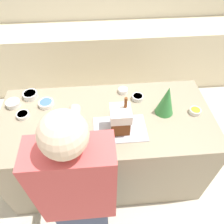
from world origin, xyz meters
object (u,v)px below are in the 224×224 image
Objects in this scene: candy_bowl_beside_tree at (46,103)px; candy_bowl_near_tray_right at (138,97)px; decorative_tree at (167,100)px; mug at (58,150)px; candy_bowl_far_right at (30,95)px; person at (81,200)px; gingerbread_house at (120,119)px; baking_tray at (120,129)px; candy_bowl_front_corner at (13,103)px; candy_bowl_far_left at (123,90)px; candy_bowl_near_tray_left at (23,115)px; candy_bowl_center_rear at (195,111)px.

candy_bowl_near_tray_right is (0.84, 0.01, 0.00)m from candy_bowl_beside_tree.
mug is (-0.89, -0.35, -0.10)m from decorative_tree.
decorative_tree is at bearing -13.67° from candy_bowl_far_right.
gingerbread_house is at bearing 59.82° from person.
baking_tray is at bearing -120.40° from candy_bowl_near_tray_right.
decorative_tree reaches higher than candy_bowl_far_right.
candy_bowl_front_corner is (-1.34, 0.19, -0.11)m from decorative_tree.
mug reaches higher than candy_bowl_front_corner.
decorative_tree reaches higher than mug.
candy_bowl_far_left is at bearing 9.42° from candy_bowl_beside_tree.
baking_tray is 4.17× the size of candy_bowl_near_tray_right.
candy_bowl_near_tray_right reaches higher than candy_bowl_near_tray_left.
candy_bowl_center_rear is (1.61, -0.22, -0.01)m from candy_bowl_front_corner.
candy_bowl_center_rear is 1.51m from candy_bowl_far_right.
decorative_tree is at bearing -41.69° from candy_bowl_near_tray_right.
mug is (0.45, -0.54, 0.01)m from candy_bowl_front_corner.
candy_bowl_front_corner is at bearing -143.23° from candy_bowl_far_right.
candy_bowl_beside_tree is 1.60× the size of mug.
candy_bowl_far_right reaches higher than candy_bowl_far_left.
candy_bowl_beside_tree is 1.30× the size of candy_bowl_near_tray_right.
gingerbread_house is at bearing -120.37° from candy_bowl_near_tray_right.
gingerbread_house is 0.44m from decorative_tree.
decorative_tree reaches higher than candy_bowl_beside_tree.
candy_bowl_beside_tree is (-0.71, -0.12, 0.00)m from candy_bowl_far_left.
candy_bowl_far_right is at bearing 115.61° from person.
candy_bowl_near_tray_left is at bearing 177.76° from decorative_tree.
candy_bowl_far_right is at bearing 167.53° from candy_bowl_center_rear.
candy_bowl_far_right reaches higher than baking_tray.
candy_bowl_far_left is 0.92× the size of candy_bowl_center_rear.
person is at bearing -120.18° from gingerbread_house.
candy_bowl_near_tray_right is at bearing -41.16° from candy_bowl_far_left.
gingerbread_house is 0.73m from candy_bowl_beside_tree.
candy_bowl_center_rear is (1.50, -0.08, 0.00)m from candy_bowl_near_tray_left.
candy_bowl_front_corner is at bearing 176.28° from candy_bowl_beside_tree.
candy_bowl_near_tray_right is (0.20, 0.35, -0.10)m from gingerbread_house.
candy_bowl_beside_tree is 1.38× the size of candy_bowl_center_rear.
decorative_tree is 3.08× the size of candy_bowl_far_left.
gingerbread_house is at bearing 34.02° from baking_tray.
decorative_tree is 2.85× the size of candy_bowl_center_rear.
candy_bowl_center_rear is at bearing -6.94° from decorative_tree.
candy_bowl_beside_tree is (-1.04, 0.17, -0.12)m from decorative_tree.
mug is at bearing -158.59° from gingerbread_house.
candy_bowl_far_right is at bearing 150.13° from baking_tray.
candy_bowl_far_right is at bearing 84.42° from candy_bowl_near_tray_left.
person reaches higher than candy_bowl_center_rear.
candy_bowl_beside_tree is 1.01× the size of candy_bowl_far_right.
candy_bowl_far_right is at bearing 166.33° from decorative_tree.
mug is (0.15, -0.53, 0.02)m from candy_bowl_beside_tree.
gingerbread_house is 1.12× the size of decorative_tree.
candy_bowl_near_tray_right is (-0.47, 0.22, 0.00)m from candy_bowl_center_rear.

